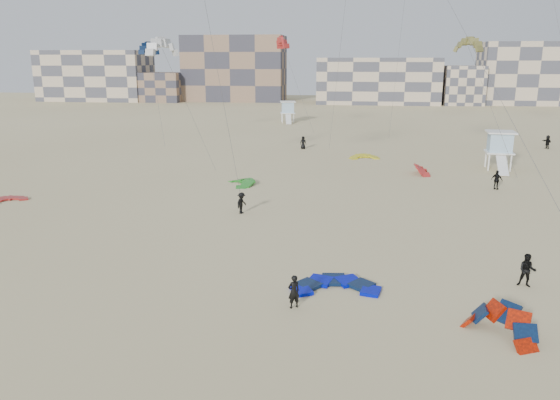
# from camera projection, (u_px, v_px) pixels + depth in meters

# --- Properties ---
(ground) EXTENTS (320.00, 320.00, 0.00)m
(ground) POSITION_uv_depth(u_px,v_px,m) (270.00, 327.00, 25.26)
(ground) COLOR beige
(ground) RESTS_ON ground
(kite_ground_blue) EXTENTS (4.75, 4.94, 0.76)m
(kite_ground_blue) POSITION_uv_depth(u_px,v_px,m) (335.00, 289.00, 29.42)
(kite_ground_blue) COLOR #0007D1
(kite_ground_blue) RESTS_ON ground
(kite_ground_orange) EXTENTS (4.78, 4.78, 3.43)m
(kite_ground_orange) POSITION_uv_depth(u_px,v_px,m) (499.00, 335.00, 24.49)
(kite_ground_orange) COLOR red
(kite_ground_orange) RESTS_ON ground
(kite_ground_red) EXTENTS (4.59, 4.56, 0.59)m
(kite_ground_red) POSITION_uv_depth(u_px,v_px,m) (6.00, 202.00, 47.21)
(kite_ground_red) COLOR #B03116
(kite_ground_red) RESTS_ON ground
(kite_ground_green) EXTENTS (4.88, 4.76, 1.62)m
(kite_ground_green) POSITION_uv_depth(u_px,v_px,m) (241.00, 184.00, 53.65)
(kite_ground_green) COLOR #2D8B26
(kite_ground_green) RESTS_ON ground
(kite_ground_red_far) EXTENTS (3.03, 2.90, 2.93)m
(kite_ground_red_far) POSITION_uv_depth(u_px,v_px,m) (422.00, 174.00, 58.26)
(kite_ground_red_far) COLOR #B03116
(kite_ground_red_far) RESTS_ON ground
(kite_ground_yellow) EXTENTS (3.99, 4.16, 1.35)m
(kite_ground_yellow) POSITION_uv_depth(u_px,v_px,m) (364.00, 158.00, 67.44)
(kite_ground_yellow) COLOR gold
(kite_ground_yellow) RESTS_ON ground
(kitesurfer_main) EXTENTS (0.75, 0.68, 1.73)m
(kitesurfer_main) POSITION_uv_depth(u_px,v_px,m) (294.00, 292.00, 26.99)
(kitesurfer_main) COLOR black
(kitesurfer_main) RESTS_ON ground
(kitesurfer_b) EXTENTS (1.07, 0.93, 1.86)m
(kitesurfer_b) POSITION_uv_depth(u_px,v_px,m) (527.00, 270.00, 29.48)
(kitesurfer_b) COLOR black
(kitesurfer_b) RESTS_ON ground
(kitesurfer_c) EXTENTS (1.01, 1.27, 1.72)m
(kitesurfer_c) POSITION_uv_depth(u_px,v_px,m) (242.00, 203.00, 43.39)
(kitesurfer_c) COLOR black
(kitesurfer_c) RESTS_ON ground
(kitesurfer_d) EXTENTS (1.12, 1.01, 1.83)m
(kitesurfer_d) POSITION_uv_depth(u_px,v_px,m) (497.00, 180.00, 51.28)
(kitesurfer_d) COLOR black
(kitesurfer_d) RESTS_ON ground
(kitesurfer_e) EXTENTS (0.95, 0.73, 1.73)m
(kitesurfer_e) POSITION_uv_depth(u_px,v_px,m) (303.00, 143.00, 74.12)
(kitesurfer_e) COLOR black
(kitesurfer_e) RESTS_ON ground
(kitesurfer_f) EXTENTS (1.04, 1.81, 1.86)m
(kitesurfer_f) POSITION_uv_depth(u_px,v_px,m) (547.00, 142.00, 74.26)
(kitesurfer_f) COLOR black
(kitesurfer_f) RESTS_ON ground
(kite_fly_grey) EXTENTS (6.66, 4.45, 13.01)m
(kite_fly_grey) POSITION_uv_depth(u_px,v_px,m) (162.00, 49.00, 51.15)
(kite_fly_grey) COLOR silver
(kite_fly_grey) RESTS_ON ground
(kite_fly_olive) EXTENTS (6.20, 9.32, 13.44)m
(kite_fly_olive) POSITION_uv_depth(u_px,v_px,m) (468.00, 46.00, 56.11)
(kite_fly_olive) COLOR brown
(kite_fly_olive) RESTS_ON ground
(kite_fly_navy) EXTENTS (6.70, 10.67, 13.19)m
(kite_fly_navy) POSITION_uv_depth(u_px,v_px,m) (149.00, 50.00, 76.01)
(kite_fly_navy) COLOR #081D42
(kite_fly_navy) RESTS_ON ground
(kite_fly_red) EXTENTS (7.15, 4.48, 14.33)m
(kite_fly_red) POSITION_uv_depth(u_px,v_px,m) (282.00, 44.00, 81.06)
(kite_fly_red) COLOR #B03116
(kite_fly_red) RESTS_ON ground
(lifeguard_tower_near) EXTENTS (3.23, 5.91, 4.24)m
(lifeguard_tower_near) POSITION_uv_depth(u_px,v_px,m) (499.00, 151.00, 60.32)
(lifeguard_tower_near) COLOR white
(lifeguard_tower_near) RESTS_ON ground
(lifeguard_tower_far) EXTENTS (3.28, 5.74, 4.02)m
(lifeguard_tower_far) POSITION_uv_depth(u_px,v_px,m) (288.00, 112.00, 104.07)
(lifeguard_tower_far) COLOR white
(lifeguard_tower_far) RESTS_ON ground
(condo_west_a) EXTENTS (30.00, 15.00, 14.00)m
(condo_west_a) POSITION_uv_depth(u_px,v_px,m) (96.00, 76.00, 156.95)
(condo_west_a) COLOR #C9B393
(condo_west_a) RESTS_ON ground
(condo_west_b) EXTENTS (28.00, 14.00, 18.00)m
(condo_west_b) POSITION_uv_depth(u_px,v_px,m) (235.00, 69.00, 155.27)
(condo_west_b) COLOR #866851
(condo_west_b) RESTS_ON ground
(condo_mid) EXTENTS (32.00, 16.00, 12.00)m
(condo_mid) POSITION_uv_depth(u_px,v_px,m) (377.00, 81.00, 147.17)
(condo_mid) COLOR #C9B393
(condo_mid) RESTS_ON ground
(condo_east) EXTENTS (26.00, 14.00, 16.00)m
(condo_east) POSITION_uv_depth(u_px,v_px,m) (531.00, 73.00, 143.57)
(condo_east) COLOR #C9B393
(condo_east) RESTS_ON ground
(condo_fill_left) EXTENTS (12.00, 10.00, 8.00)m
(condo_fill_left) POSITION_uv_depth(u_px,v_px,m) (161.00, 87.00, 153.29)
(condo_fill_left) COLOR #866851
(condo_fill_left) RESTS_ON ground
(condo_fill_right) EXTENTS (10.00, 10.00, 10.00)m
(condo_fill_right) POSITION_uv_depth(u_px,v_px,m) (463.00, 85.00, 142.75)
(condo_fill_right) COLOR #C9B393
(condo_fill_right) RESTS_ON ground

